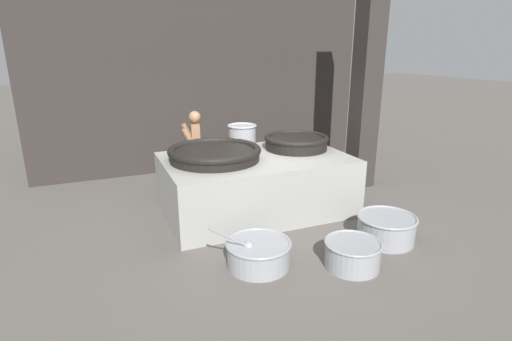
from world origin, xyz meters
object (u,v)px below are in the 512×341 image
giant_wok_near (215,153)px  prep_bowl_vegetables (258,252)px  cook (196,150)px  stock_pot (242,136)px  giant_wok_far (296,142)px  prep_bowl_meat (386,227)px  prep_bowl_extra (353,253)px

giant_wok_near → prep_bowl_vegetables: bearing=-89.7°
cook → stock_pot: bearing=154.2°
giant_wok_far → stock_pot: (-0.88, 0.47, 0.09)m
prep_bowl_vegetables → prep_bowl_meat: prep_bowl_vegetables is taller
giant_wok_near → giant_wok_far: bearing=5.4°
prep_bowl_extra → prep_bowl_meat: bearing=25.1°
giant_wok_far → prep_bowl_vegetables: giant_wok_far is taller
stock_pot → cook: (-0.75, 0.57, -0.32)m
stock_pot → prep_bowl_meat: bearing=-62.6°
stock_pot → prep_bowl_meat: size_ratio=0.62×
stock_pot → prep_bowl_vegetables: 2.76m
stock_pot → prep_bowl_extra: bearing=-82.0°
cook → prep_bowl_extra: (1.17, -3.53, -0.68)m
cook → giant_wok_far: bearing=158.9°
giant_wok_near → cook: size_ratio=0.95×
stock_pot → giant_wok_far: bearing=-28.1°
giant_wok_near → prep_bowl_meat: giant_wok_near is taller
prep_bowl_extra → stock_pot: bearing=98.0°
stock_pot → prep_bowl_meat: 3.03m
prep_bowl_vegetables → prep_bowl_extra: 1.23m
stock_pot → prep_bowl_vegetables: stock_pot is taller
stock_pot → prep_bowl_extra: 3.15m
prep_bowl_vegetables → prep_bowl_meat: (2.03, -0.08, 0.03)m
stock_pot → prep_bowl_extra: stock_pot is taller
prep_bowl_vegetables → prep_bowl_meat: bearing=-2.2°
giant_wok_near → giant_wok_far: 1.61m
cook → prep_bowl_vegetables: bearing=102.2°
giant_wok_near → prep_bowl_extra: 2.75m
prep_bowl_meat → prep_bowl_extra: 1.00m
cook → prep_bowl_extra: size_ratio=2.16×
giant_wok_near → prep_bowl_extra: bearing=-64.0°
prep_bowl_meat → stock_pot: bearing=117.4°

